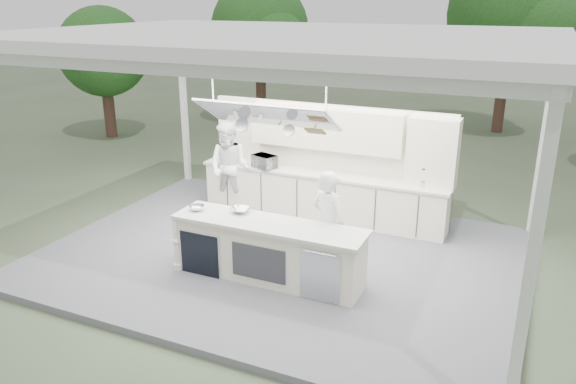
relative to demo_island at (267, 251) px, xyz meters
The scene contains 12 objects.
ground 1.10m from the demo_island, 101.07° to the left, with size 90.00×90.00×0.00m, color #48573B.
stage_deck 1.07m from the demo_island, 101.07° to the left, with size 8.00×6.00×0.12m, color #59595E.
tent 3.25m from the demo_island, 101.05° to the left, with size 8.20×6.20×3.86m.
demo_island is the anchor object (origin of this frame).
back_counter 2.82m from the demo_island, 93.63° to the left, with size 5.08×0.72×0.95m.
back_wall_unit 3.19m from the demo_island, 84.98° to the left, with size 5.05×0.48×2.25m.
tree_cluster 11.02m from the demo_island, 91.82° to the left, with size 19.55×9.40×5.85m.
head_chef 1.05m from the demo_island, 31.94° to the left, with size 0.64×0.42×1.75m, color white.
sous_chef 3.20m from the demo_island, 130.57° to the left, with size 0.90×0.70×1.86m, color white.
toaster_oven 3.01m from the demo_island, 117.60° to the left, with size 0.48×0.33×0.27m, color silver.
bowl_large 0.81m from the demo_island, 159.70° to the left, with size 0.30×0.30×0.07m, color silver.
bowl_small 1.38m from the demo_island, behind, with size 0.25×0.25×0.08m, color silver.
Camera 1 is at (3.79, -8.06, 4.36)m, focal length 35.00 mm.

